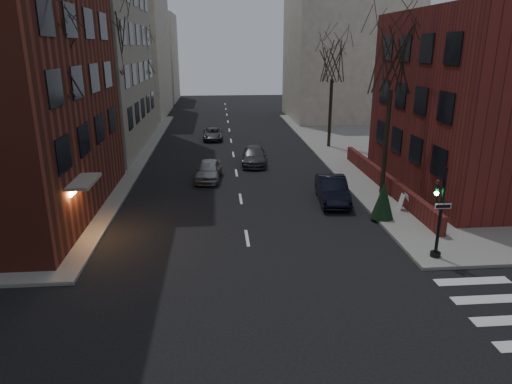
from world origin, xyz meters
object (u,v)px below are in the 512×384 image
traffic_signal (439,219)px  car_lane_silver (209,170)px  car_lane_gray (254,156)px  sandwich_board (404,202)px  streetlamp_near (111,121)px  car_lane_far (213,134)px  tree_left_b (108,45)px  tree_right_b (333,62)px  evergreen_shrub (383,200)px  parked_sedan (332,190)px  streetlamp_far (152,92)px  tree_left_a (50,55)px  tree_right_a (393,62)px  tree_left_c (140,55)px

traffic_signal → car_lane_silver: 16.65m
car_lane_gray → sandwich_board: (7.48, -11.52, -0.07)m
streetlamp_near → car_lane_far: bearing=66.5°
traffic_signal → tree_left_b: bearing=134.5°
tree_right_b → car_lane_silver: (-10.78, -9.69, -6.89)m
car_lane_far → evergreen_shrub: size_ratio=2.05×
car_lane_silver → sandwich_board: bearing=-27.8°
streetlamp_near → parked_sedan: streetlamp_near is taller
streetlamp_near → traffic_signal: bearing=-38.9°
streetlamp_near → streetlamp_far: same height
tree_right_b → parked_sedan: 16.83m
streetlamp_near → car_lane_silver: streetlamp_near is taller
traffic_signal → tree_left_a: tree_left_a is taller
tree_right_a → evergreen_shrub: size_ratio=4.90×
tree_right_a → parked_sedan: (-3.41, -1.00, -7.28)m
traffic_signal → tree_left_b: (-16.74, 17.01, 7.00)m
tree_left_a → sandwich_board: tree_left_a is taller
traffic_signal → tree_right_a: 10.92m
sandwich_board → car_lane_far: bearing=118.5°
streetlamp_near → car_lane_silver: size_ratio=1.54×
streetlamp_far → tree_left_a: bearing=-91.2°
car_lane_silver → tree_right_b: bearing=48.0°
traffic_signal → car_lane_far: (-9.72, 27.73, -1.34)m
traffic_signal → tree_right_a: size_ratio=0.41×
tree_right_b → traffic_signal: bearing=-92.1°
tree_left_b → streetlamp_far: bearing=87.9°
tree_left_b → car_lane_gray: size_ratio=2.36×
tree_left_b → streetlamp_far: size_ratio=1.72×
tree_left_c → tree_right_b: bearing=-24.4°
traffic_signal → streetlamp_far: size_ratio=0.64×
sandwich_board → tree_left_a: bearing=-174.7°
streetlamp_near → streetlamp_far: 20.00m
tree_right_b → tree_left_a: bearing=-134.4°
tree_left_b → car_lane_far: bearing=56.8°
car_lane_far → evergreen_shrub: evergreen_shrub is taller
streetlamp_near → evergreen_shrub: streetlamp_near is taller
evergreen_shrub → car_lane_silver: bearing=137.3°
evergreen_shrub → tree_left_b: bearing=142.7°
car_lane_gray → tree_left_a: bearing=-124.8°
tree_left_c → car_lane_far: bearing=-25.0°
parked_sedan → evergreen_shrub: 3.79m
traffic_signal → tree_left_c: size_ratio=0.41×
car_lane_silver → sandwich_board: (10.97, -7.35, -0.10)m
tree_right_a → car_lane_gray: (-7.29, 8.48, -7.36)m
tree_left_b → car_lane_gray: (10.31, 0.48, -8.25)m
tree_left_a → parked_sedan: size_ratio=2.25×
tree_left_c → tree_left_a: bearing=-90.0°
car_lane_silver → car_lane_gray: (3.49, 4.17, -0.03)m
streetlamp_far → car_lane_far: bearing=-39.4°
car_lane_far → traffic_signal: bearing=-71.0°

